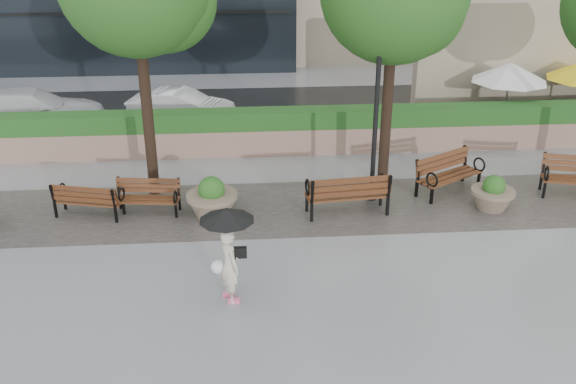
{
  "coord_description": "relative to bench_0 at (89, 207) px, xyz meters",
  "views": [
    {
      "loc": [
        -1.56,
        -11.52,
        7.05
      ],
      "look_at": [
        -0.56,
        1.55,
        1.1
      ],
      "focal_mm": 40.0,
      "sensor_mm": 36.0,
      "label": 1
    }
  ],
  "objects": [
    {
      "name": "car_right",
      "position": [
        1.73,
        7.1,
        0.34
      ],
      "size": [
        3.84,
        2.08,
        1.2
      ],
      "primitive_type": "imported",
      "rotation": [
        0.0,
        0.0,
        1.34
      ],
      "color": "silver",
      "rests_on": "ground"
    },
    {
      "name": "cobble_strip",
      "position": [
        5.32,
        0.1,
        -0.26
      ],
      "size": [
        28.0,
        3.2,
        0.01
      ],
      "primitive_type": "cube",
      "color": "#383330",
      "rests_on": "ground"
    },
    {
      "name": "asphalt_street",
      "position": [
        5.32,
        8.1,
        -0.26
      ],
      "size": [
        40.0,
        7.0,
        0.0
      ],
      "primitive_type": "cube",
      "color": "black",
      "rests_on": "ground"
    },
    {
      "name": "bench_3",
      "position": [
        9.18,
        0.75,
        0.04
      ],
      "size": [
        2.01,
        1.61,
        1.02
      ],
      "rotation": [
        0.0,
        0.0,
        0.54
      ],
      "color": "brown",
      "rests_on": "ground"
    },
    {
      "name": "lamppost",
      "position": [
        7.07,
        0.47,
        1.72
      ],
      "size": [
        0.28,
        0.28,
        4.47
      ],
      "color": "black",
      "rests_on": "ground"
    },
    {
      "name": "car_left",
      "position": [
        -3.21,
        6.63,
        0.46
      ],
      "size": [
        5.2,
        2.7,
        1.44
      ],
      "primitive_type": "imported",
      "rotation": [
        0.0,
        0.0,
        1.71
      ],
      "color": "silver",
      "rests_on": "ground"
    },
    {
      "name": "bench_0",
      "position": [
        0.0,
        0.0,
        0.0
      ],
      "size": [
        1.75,
        1.04,
        0.88
      ],
      "rotation": [
        0.0,
        0.0,
        2.89
      ],
      "color": "brown",
      "rests_on": "ground"
    },
    {
      "name": "hedge_wall",
      "position": [
        5.32,
        4.1,
        0.4
      ],
      "size": [
        24.0,
        0.8,
        1.35
      ],
      "color": "#987062",
      "rests_on": "ground"
    },
    {
      "name": "bench_2",
      "position": [
        6.3,
        -0.33,
        0.06
      ],
      "size": [
        2.08,
        1.0,
        1.08
      ],
      "rotation": [
        0.0,
        0.0,
        3.24
      ],
      "color": "brown",
      "rests_on": "ground"
    },
    {
      "name": "bench_1",
      "position": [
        1.4,
        0.06,
        -0.01
      ],
      "size": [
        1.65,
        0.82,
        0.85
      ],
      "rotation": [
        0.0,
        0.0,
        -0.12
      ],
      "color": "brown",
      "rests_on": "ground"
    },
    {
      "name": "cafe_hedge",
      "position": [
        14.32,
        4.9,
        0.19
      ],
      "size": [
        8.0,
        0.5,
        0.9
      ],
      "primitive_type": "cube",
      "color": "#224818",
      "rests_on": "ground"
    },
    {
      "name": "cafe_wall",
      "position": [
        14.82,
        7.1,
        1.74
      ],
      "size": [
        10.0,
        0.6,
        4.0
      ],
      "primitive_type": "cube",
      "color": "tan",
      "rests_on": "ground"
    },
    {
      "name": "ground",
      "position": [
        5.32,
        -2.9,
        -0.26
      ],
      "size": [
        100.0,
        100.0,
        0.0
      ],
      "primitive_type": "plane",
      "color": "gray",
      "rests_on": "ground"
    },
    {
      "name": "pedestrian",
      "position": [
        3.45,
        -3.85,
        0.91
      ],
      "size": [
        1.04,
        1.04,
        1.92
      ],
      "rotation": [
        0.0,
        0.0,
        1.99
      ],
      "color": "beige",
      "rests_on": "ground"
    },
    {
      "name": "planter_right",
      "position": [
        9.97,
        -0.34,
        0.09
      ],
      "size": [
        1.08,
        1.08,
        0.9
      ],
      "color": "#7F6B56",
      "rests_on": "ground"
    },
    {
      "name": "patio_umb_white",
      "position": [
        12.52,
        5.48,
        1.73
      ],
      "size": [
        2.5,
        2.5,
        2.3
      ],
      "color": "black",
      "rests_on": "ground"
    },
    {
      "name": "planter_left",
      "position": [
        3.0,
        -0.23,
        0.15
      ],
      "size": [
        1.25,
        1.25,
        1.05
      ],
      "color": "#7F6B56",
      "rests_on": "ground"
    }
  ]
}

